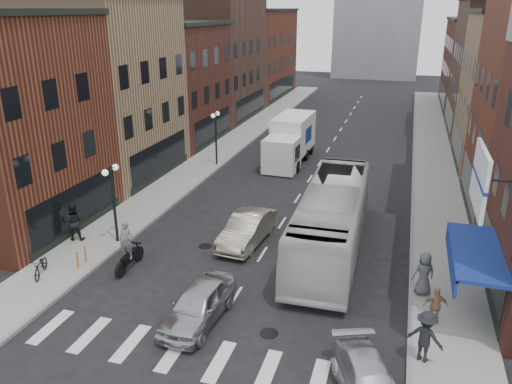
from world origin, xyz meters
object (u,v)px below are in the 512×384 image
(transit_bus, at_px, (332,219))
(ped_right_c, at_px, (424,274))
(billboard_sign, at_px, (482,181))
(streetlamp_near, at_px, (112,190))
(streetlamp_far, at_px, (216,128))
(sedan_left_far, at_px, (247,229))
(ped_right_a, at_px, (425,336))
(bike_rack, at_px, (82,257))
(motorcycle_rider, at_px, (128,247))
(sedan_left_near, at_px, (198,304))
(box_truck, at_px, (290,141))
(ped_left_solo, at_px, (74,222))
(ped_right_b, at_px, (436,306))
(parked_bicycle, at_px, (41,266))

(transit_bus, distance_m, ped_right_c, 5.42)
(billboard_sign, relative_size, streetlamp_near, 0.90)
(streetlamp_far, relative_size, sedan_left_far, 0.89)
(ped_right_a, relative_size, ped_right_c, 1.00)
(streetlamp_far, bearing_deg, bike_rack, -90.69)
(bike_rack, distance_m, motorcycle_rider, 2.28)
(streetlamp_near, distance_m, bike_rack, 3.59)
(sedan_left_near, bearing_deg, sedan_left_far, 96.08)
(box_truck, distance_m, ped_left_solo, 18.54)
(streetlamp_far, bearing_deg, ped_right_c, -44.84)
(ped_right_c, bearing_deg, sedan_left_far, -40.68)
(streetlamp_near, bearing_deg, sedan_left_far, 17.65)
(ped_right_a, bearing_deg, motorcycle_rider, 7.56)
(transit_bus, relative_size, ped_right_c, 6.41)
(billboard_sign, relative_size, box_truck, 0.46)
(box_truck, bearing_deg, streetlamp_far, -151.23)
(streetlamp_near, height_order, bike_rack, streetlamp_near)
(ped_right_c, bearing_deg, sedan_left_near, 4.61)
(streetlamp_near, height_order, sedan_left_near, streetlamp_near)
(streetlamp_far, bearing_deg, ped_left_solo, -98.51)
(streetlamp_far, relative_size, ped_right_a, 2.21)
(sedan_left_near, distance_m, ped_right_a, 8.21)
(motorcycle_rider, bearing_deg, transit_bus, 23.83)
(billboard_sign, distance_m, ped_left_solo, 19.07)
(streetlamp_near, bearing_deg, box_truck, 72.95)
(box_truck, bearing_deg, bike_rack, -103.60)
(streetlamp_far, xyz_separation_m, motorcycle_rider, (1.95, -16.20, -1.79))
(billboard_sign, bearing_deg, ped_left_solo, 170.47)
(sedan_left_near, bearing_deg, motorcycle_rider, 152.43)
(streetlamp_near, relative_size, transit_bus, 0.34)
(transit_bus, bearing_deg, sedan_left_near, -118.72)
(streetlamp_far, xyz_separation_m, ped_right_c, (14.80, -14.72, -1.83))
(streetlamp_near, distance_m, motorcycle_rider, 3.44)
(bike_rack, relative_size, ped_right_c, 0.43)
(motorcycle_rider, distance_m, sedan_left_near, 5.44)
(motorcycle_rider, distance_m, sedan_left_far, 6.05)
(sedan_left_far, bearing_deg, streetlamp_far, 122.30)
(sedan_left_far, relative_size, ped_right_b, 3.03)
(sedan_left_far, bearing_deg, motorcycle_rider, -131.29)
(billboard_sign, relative_size, transit_bus, 0.31)
(ped_right_a, xyz_separation_m, ped_right_b, (0.42, 2.29, -0.16))
(streetlamp_far, distance_m, ped_right_c, 20.95)
(motorcycle_rider, xyz_separation_m, parked_bicycle, (-3.31, -1.83, -0.53))
(sedan_left_near, distance_m, ped_right_c, 9.26)
(transit_bus, height_order, sedan_left_near, transit_bus)
(transit_bus, height_order, ped_left_solo, transit_bus)
(sedan_left_near, distance_m, ped_right_b, 8.90)
(billboard_sign, distance_m, motorcycle_rider, 14.96)
(streetlamp_far, distance_m, box_truck, 5.84)
(bike_rack, bearing_deg, sedan_left_far, 35.92)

